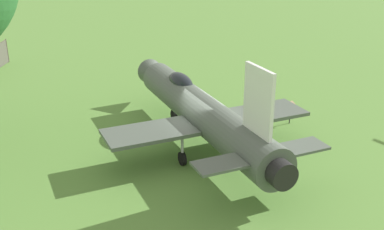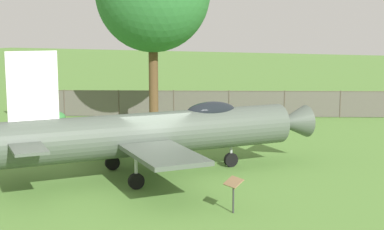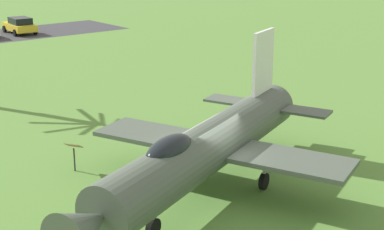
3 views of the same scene
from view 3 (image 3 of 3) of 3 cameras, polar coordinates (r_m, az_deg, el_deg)
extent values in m
plane|color=#568438|center=(20.02, 1.74, -7.73)|extent=(200.00, 200.00, 0.00)
cylinder|color=#4C564C|center=(19.36, 1.78, -3.13)|extent=(10.12, 8.97, 1.68)
cone|color=#4C564C|center=(14.39, -10.60, -10.96)|extent=(2.14, 2.13, 1.43)
cylinder|color=black|center=(24.74, 8.43, 1.23)|extent=(1.11, 1.16, 1.01)
ellipsoid|color=black|center=(16.98, -2.29, -3.52)|extent=(2.26, 2.11, 0.84)
cube|color=white|center=(22.73, 7.13, 5.28)|extent=(1.46, 1.27, 2.49)
cube|color=#4C564C|center=(18.94, 10.07, -4.55)|extent=(4.07, 4.27, 0.16)
cube|color=#4C564C|center=(21.24, -4.10, -1.90)|extent=(4.07, 4.27, 0.16)
cube|color=#4C564C|center=(23.06, 11.40, 0.33)|extent=(2.00, 2.08, 0.10)
cube|color=#4C564C|center=(24.29, 3.60, 1.50)|extent=(2.00, 2.08, 0.10)
cylinder|color=#A5A8AD|center=(16.85, -3.94, -9.31)|extent=(0.12, 0.12, 1.25)
cylinder|color=black|center=(17.14, -3.89, -11.17)|extent=(0.57, 0.53, 0.60)
cylinder|color=#A5A8AD|center=(20.06, 7.26, -4.95)|extent=(0.12, 0.12, 1.25)
cylinder|color=black|center=(20.30, 7.19, -6.58)|extent=(0.57, 0.53, 0.60)
cylinder|color=#A5A8AD|center=(21.30, -0.43, -3.46)|extent=(0.12, 0.12, 1.25)
cylinder|color=black|center=(21.53, -0.43, -5.01)|extent=(0.57, 0.53, 0.60)
cylinder|color=#333333|center=(22.07, -11.67, -4.39)|extent=(0.06, 0.06, 0.90)
cube|color=olive|center=(21.87, -11.76, -3.00)|extent=(0.64, 0.72, 0.25)
cube|color=gold|center=(56.12, -16.86, 8.44)|extent=(4.75, 3.54, 0.61)
cube|color=black|center=(55.71, -16.79, 9.01)|extent=(2.72, 2.39, 0.59)
cylinder|color=black|center=(57.22, -18.22, 8.16)|extent=(0.67, 0.47, 0.64)
cylinder|color=black|center=(57.81, -16.43, 8.41)|extent=(0.67, 0.47, 0.64)
cylinder|color=black|center=(54.51, -17.26, 7.84)|extent=(0.67, 0.47, 0.64)
cylinder|color=black|center=(55.14, -15.39, 8.10)|extent=(0.67, 0.47, 0.64)
camera|label=1|loc=(33.90, 30.97, 16.69)|focal=43.99mm
camera|label=2|loc=(37.61, -21.99, 12.15)|focal=53.18mm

